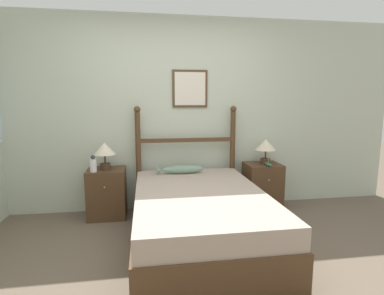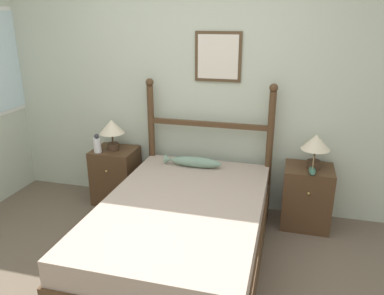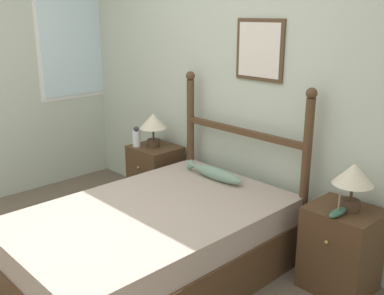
{
  "view_description": "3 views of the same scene",
  "coord_description": "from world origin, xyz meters",
  "px_view_note": "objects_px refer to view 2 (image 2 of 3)",
  "views": [
    {
      "loc": [
        -0.33,
        -2.3,
        1.46
      ],
      "look_at": [
        0.18,
        1.01,
        0.94
      ],
      "focal_mm": 28.0,
      "sensor_mm": 36.0,
      "label": 1
    },
    {
      "loc": [
        0.99,
        -2.05,
        1.98
      ],
      "look_at": [
        0.2,
        0.91,
        0.92
      ],
      "focal_mm": 35.0,
      "sensor_mm": 36.0,
      "label": 2
    },
    {
      "loc": [
        2.54,
        -1.24,
        1.91
      ],
      "look_at": [
        0.21,
        0.99,
        0.93
      ],
      "focal_mm": 42.0,
      "sensor_mm": 36.0,
      "label": 3
    }
  ],
  "objects_px": {
    "fish_pillow": "(193,162)",
    "table_lamp_right": "(316,144)",
    "table_lamp_left": "(112,129)",
    "bed": "(182,231)",
    "bottle": "(97,144)",
    "nightstand_left": "(116,175)",
    "nightstand_right": "(306,197)",
    "model_boat": "(312,171)"
  },
  "relations": [
    {
      "from": "table_lamp_right",
      "to": "model_boat",
      "type": "relative_size",
      "value": 1.65
    },
    {
      "from": "bed",
      "to": "table_lamp_right",
      "type": "height_order",
      "value": "table_lamp_right"
    },
    {
      "from": "bed",
      "to": "nightstand_left",
      "type": "xyz_separation_m",
      "value": [
        -1.03,
        0.87,
        0.04
      ]
    },
    {
      "from": "table_lamp_left",
      "to": "model_boat",
      "type": "bearing_deg",
      "value": -3.3
    },
    {
      "from": "bed",
      "to": "nightstand_right",
      "type": "height_order",
      "value": "nightstand_right"
    },
    {
      "from": "bed",
      "to": "fish_pillow",
      "type": "distance_m",
      "value": 0.84
    },
    {
      "from": "nightstand_left",
      "to": "bottle",
      "type": "xyz_separation_m",
      "value": [
        -0.13,
        -0.13,
        0.4
      ]
    },
    {
      "from": "table_lamp_left",
      "to": "fish_pillow",
      "type": "height_order",
      "value": "table_lamp_left"
    },
    {
      "from": "fish_pillow",
      "to": "table_lamp_right",
      "type": "bearing_deg",
      "value": 5.16
    },
    {
      "from": "nightstand_left",
      "to": "table_lamp_right",
      "type": "distance_m",
      "value": 2.16
    },
    {
      "from": "bottle",
      "to": "bed",
      "type": "bearing_deg",
      "value": -32.63
    },
    {
      "from": "model_boat",
      "to": "fish_pillow",
      "type": "xyz_separation_m",
      "value": [
        -1.15,
        0.03,
        -0.04
      ]
    },
    {
      "from": "table_lamp_right",
      "to": "bottle",
      "type": "xyz_separation_m",
      "value": [
        -2.22,
        -0.13,
        -0.15
      ]
    },
    {
      "from": "table_lamp_right",
      "to": "bottle",
      "type": "bearing_deg",
      "value": -176.59
    },
    {
      "from": "nightstand_right",
      "to": "nightstand_left",
      "type": "bearing_deg",
      "value": 180.0
    },
    {
      "from": "table_lamp_right",
      "to": "fish_pillow",
      "type": "xyz_separation_m",
      "value": [
        -1.16,
        -0.11,
        -0.25
      ]
    },
    {
      "from": "nightstand_right",
      "to": "fish_pillow",
      "type": "bearing_deg",
      "value": -174.91
    },
    {
      "from": "bed",
      "to": "bottle",
      "type": "relative_size",
      "value": 9.92
    },
    {
      "from": "bottle",
      "to": "fish_pillow",
      "type": "distance_m",
      "value": 1.06
    },
    {
      "from": "nightstand_right",
      "to": "fish_pillow",
      "type": "xyz_separation_m",
      "value": [
        -1.13,
        -0.1,
        0.29
      ]
    },
    {
      "from": "nightstand_left",
      "to": "model_boat",
      "type": "height_order",
      "value": "model_boat"
    },
    {
      "from": "fish_pillow",
      "to": "nightstand_left",
      "type": "bearing_deg",
      "value": 173.77
    },
    {
      "from": "table_lamp_right",
      "to": "fish_pillow",
      "type": "distance_m",
      "value": 1.2
    },
    {
      "from": "table_lamp_left",
      "to": "fish_pillow",
      "type": "xyz_separation_m",
      "value": [
        0.93,
        -0.09,
        -0.25
      ]
    },
    {
      "from": "table_lamp_left",
      "to": "bed",
      "type": "bearing_deg",
      "value": -39.69
    },
    {
      "from": "bed",
      "to": "model_boat",
      "type": "bearing_deg",
      "value": 35.27
    },
    {
      "from": "model_boat",
      "to": "nightstand_left",
      "type": "bearing_deg",
      "value": 176.42
    },
    {
      "from": "table_lamp_right",
      "to": "nightstand_right",
      "type": "bearing_deg",
      "value": -172.61
    },
    {
      "from": "bottle",
      "to": "model_boat",
      "type": "xyz_separation_m",
      "value": [
        2.2,
        -0.0,
        -0.07
      ]
    },
    {
      "from": "bed",
      "to": "table_lamp_right",
      "type": "xyz_separation_m",
      "value": [
        1.06,
        0.87,
        0.59
      ]
    },
    {
      "from": "table_lamp_left",
      "to": "bottle",
      "type": "bearing_deg",
      "value": -136.01
    },
    {
      "from": "model_boat",
      "to": "fish_pillow",
      "type": "height_order",
      "value": "model_boat"
    },
    {
      "from": "table_lamp_left",
      "to": "table_lamp_right",
      "type": "bearing_deg",
      "value": 0.38
    },
    {
      "from": "bottle",
      "to": "model_boat",
      "type": "bearing_deg",
      "value": -0.05
    },
    {
      "from": "table_lamp_right",
      "to": "fish_pillow",
      "type": "bearing_deg",
      "value": -174.84
    },
    {
      "from": "nightstand_right",
      "to": "bottle",
      "type": "height_order",
      "value": "bottle"
    },
    {
      "from": "table_lamp_right",
      "to": "fish_pillow",
      "type": "relative_size",
      "value": 0.57
    },
    {
      "from": "nightstand_left",
      "to": "table_lamp_left",
      "type": "relative_size",
      "value": 1.84
    },
    {
      "from": "nightstand_right",
      "to": "bottle",
      "type": "bearing_deg",
      "value": -176.65
    },
    {
      "from": "nightstand_left",
      "to": "nightstand_right",
      "type": "bearing_deg",
      "value": 0.0
    },
    {
      "from": "table_lamp_right",
      "to": "bottle",
      "type": "distance_m",
      "value": 2.23
    },
    {
      "from": "nightstand_left",
      "to": "nightstand_right",
      "type": "relative_size",
      "value": 1.0
    }
  ]
}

